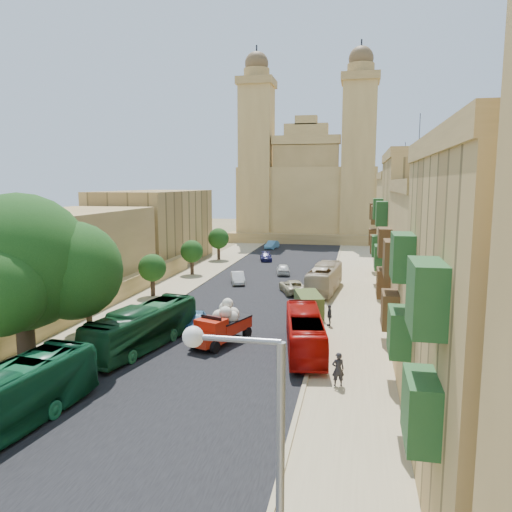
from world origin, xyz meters
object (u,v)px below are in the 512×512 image
at_px(car_white_b, 283,269).
at_px(pedestrian_c, 329,315).
at_px(pedestrian_a, 338,369).
at_px(bus_red_east, 305,332).
at_px(red_truck, 221,324).
at_px(olive_pickup, 309,304).
at_px(car_white_a, 238,278).
at_px(bus_green_north, 143,327).
at_px(street_tree_a, 88,295).
at_px(car_cream, 293,286).
at_px(car_blue_a, 196,321).
at_px(street_tree_c, 192,252).
at_px(church, 309,191).
at_px(street_tree_d, 219,239).
at_px(car_blue_b, 272,245).
at_px(streetlamp, 257,473).
at_px(car_dkblue, 266,257).
at_px(ficus_tree, 22,267).
at_px(bus_cream_east, 325,278).
at_px(street_tree_b, 152,268).

bearing_deg(car_white_b, pedestrian_c, 97.06).
bearing_deg(pedestrian_a, car_white_b, -92.34).
bearing_deg(pedestrian_c, car_white_b, -169.65).
bearing_deg(bus_red_east, red_truck, -15.20).
height_order(olive_pickup, car_white_b, olive_pickup).
relative_size(car_white_a, pedestrian_c, 2.33).
xyz_separation_m(bus_green_north, car_white_a, (1.15, 22.60, -0.81)).
relative_size(street_tree_a, car_cream, 0.88).
relative_size(car_white_b, pedestrian_c, 2.30).
relative_size(car_blue_a, pedestrian_c, 2.39).
height_order(olive_pickup, pedestrian_a, pedestrian_a).
relative_size(olive_pickup, pedestrian_c, 2.83).
height_order(street_tree_a, red_truck, street_tree_a).
height_order(red_truck, car_white_a, red_truck).
bearing_deg(street_tree_c, church, 76.79).
height_order(car_blue_a, car_cream, car_blue_a).
xyz_separation_m(street_tree_a, car_blue_a, (7.77, 1.95, -2.12)).
relative_size(church, bus_green_north, 3.48).
bearing_deg(car_blue_a, car_white_b, 67.34).
bearing_deg(olive_pickup, bus_green_north, -132.79).
bearing_deg(bus_green_north, street_tree_d, 109.25).
height_order(olive_pickup, bus_red_east, bus_red_east).
bearing_deg(car_blue_a, car_white_a, 77.88).
xyz_separation_m(street_tree_c, car_cream, (13.41, -7.86, -2.15)).
relative_size(car_white_a, car_blue_b, 0.96).
bearing_deg(streetlamp, red_truck, 107.25).
xyz_separation_m(church, car_white_b, (0.91, -40.36, -8.86)).
bearing_deg(car_white_b, red_truck, 78.65).
relative_size(car_dkblue, car_blue_b, 0.98).
height_order(red_truck, car_cream, red_truck).
height_order(ficus_tree, car_blue_b, ficus_tree).
xyz_separation_m(ficus_tree, bus_cream_east, (15.91, 25.33, -4.85)).
bearing_deg(car_white_a, church, 68.26).
xyz_separation_m(street_tree_b, car_blue_a, (7.77, -10.05, -2.12)).
bearing_deg(pedestrian_a, bus_red_east, -81.52).
bearing_deg(olive_pickup, red_truck, -120.56).
bearing_deg(car_white_b, car_dkblue, -79.25).
relative_size(street_tree_d, olive_pickup, 0.98).
distance_m(olive_pickup, car_white_b, 18.89).
height_order(bus_red_east, car_white_a, bus_red_east).
distance_m(ficus_tree, streetlamp, 23.47).
height_order(street_tree_c, car_cream, street_tree_c).
bearing_deg(car_cream, street_tree_a, 29.64).
xyz_separation_m(ficus_tree, bus_red_east, (15.82, 6.51, -4.91)).
relative_size(ficus_tree, car_blue_b, 2.60).
distance_m(street_tree_a, red_truck, 10.67).
xyz_separation_m(street_tree_b, car_blue_b, (5.54, 37.66, -2.13)).
relative_size(street_tree_a, street_tree_d, 0.91).
bearing_deg(ficus_tree, street_tree_d, 90.77).
height_order(bus_red_east, car_cream, bus_red_east).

